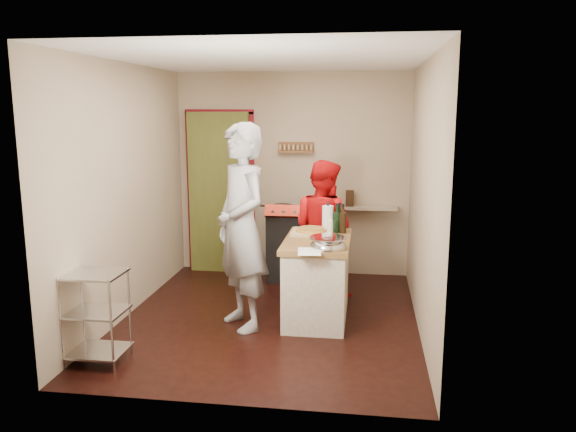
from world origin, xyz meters
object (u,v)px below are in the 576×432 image
at_px(stove, 293,244).
at_px(person_stripe, 242,227).
at_px(person_red, 323,229).
at_px(wire_shelving, 96,313).
at_px(island, 318,276).

distance_m(stove, person_stripe, 1.77).
bearing_deg(person_stripe, person_red, 107.70).
distance_m(stove, wire_shelving, 2.94).
distance_m(wire_shelving, island, 2.19).
height_order(stove, wire_shelving, stove).
relative_size(stove, person_stripe, 0.50).
distance_m(stove, island, 1.39).
xyz_separation_m(wire_shelving, person_red, (1.75, 2.04, 0.35)).
relative_size(stove, wire_shelving, 1.26).
bearing_deg(person_stripe, island, 75.98).
relative_size(wire_shelving, island, 0.64).
bearing_deg(wire_shelving, island, 36.39).
bearing_deg(stove, person_red, -53.70).
distance_m(stove, person_red, 0.80).
distance_m(wire_shelving, person_stripe, 1.53).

